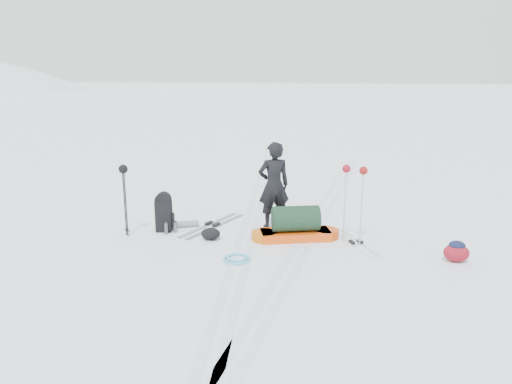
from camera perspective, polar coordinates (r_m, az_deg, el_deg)
ground at (r=9.65m, az=-1.24°, el=-5.64°), size 200.00×200.00×0.00m
ski_tracks at (r=10.39m, az=2.91°, el=-4.17°), size 3.38×17.97×0.01m
skier at (r=10.22m, az=2.04°, el=0.77°), size 0.77×0.65×1.80m
pulk_sled at (r=9.72m, az=4.54°, el=-3.95°), size 1.79×0.92×0.66m
expedition_rucksack at (r=10.30m, az=-10.17°, el=-2.37°), size 0.81×0.61×0.81m
ski_poles_black at (r=9.99m, az=-14.89°, el=1.58°), size 0.18×0.18×1.43m
ski_poles_silver at (r=9.35m, az=11.18°, el=1.50°), size 0.45×0.28×1.51m
touring_skis_grey at (r=10.58m, az=-4.99°, el=-3.80°), size 1.04×1.92×0.07m
touring_skis_white at (r=9.70m, az=11.34°, el=-5.73°), size 0.92×1.64×0.06m
rope_coil at (r=8.74m, az=-2.20°, el=-7.59°), size 0.65×0.65×0.06m
small_daypack at (r=9.28m, az=21.93°, el=-6.33°), size 0.46×0.37×0.37m
thermos_pair at (r=10.19m, az=-9.74°, el=-4.03°), size 0.21×0.21×0.26m
stuff_sack at (r=9.73m, az=-5.21°, el=-4.78°), size 0.46×0.41×0.23m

